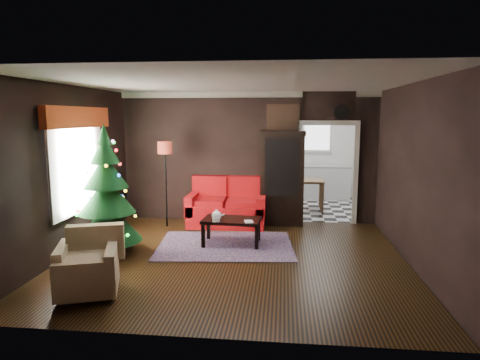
# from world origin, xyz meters

# --- Properties ---
(floor) EXTENTS (5.50, 5.50, 0.00)m
(floor) POSITION_xyz_m (0.00, 0.00, 0.00)
(floor) COLOR black
(floor) RESTS_ON ground
(ceiling) EXTENTS (5.50, 5.50, 0.00)m
(ceiling) POSITION_xyz_m (0.00, 0.00, 2.80)
(ceiling) COLOR white
(ceiling) RESTS_ON ground
(wall_back) EXTENTS (5.50, 0.00, 5.50)m
(wall_back) POSITION_xyz_m (0.00, 2.50, 1.40)
(wall_back) COLOR black
(wall_back) RESTS_ON ground
(wall_front) EXTENTS (5.50, 0.00, 5.50)m
(wall_front) POSITION_xyz_m (0.00, -2.50, 1.40)
(wall_front) COLOR black
(wall_front) RESTS_ON ground
(wall_left) EXTENTS (0.00, 5.50, 5.50)m
(wall_left) POSITION_xyz_m (-2.75, 0.00, 1.40)
(wall_left) COLOR black
(wall_left) RESTS_ON ground
(wall_right) EXTENTS (0.00, 5.50, 5.50)m
(wall_right) POSITION_xyz_m (2.75, 0.00, 1.40)
(wall_right) COLOR black
(wall_right) RESTS_ON ground
(doorway) EXTENTS (1.10, 0.10, 2.10)m
(doorway) POSITION_xyz_m (1.70, 2.50, 1.05)
(doorway) COLOR beige
(doorway) RESTS_ON ground
(left_window) EXTENTS (0.05, 1.60, 1.40)m
(left_window) POSITION_xyz_m (-2.71, 0.20, 1.45)
(left_window) COLOR white
(left_window) RESTS_ON wall_left
(valance) EXTENTS (0.12, 2.10, 0.35)m
(valance) POSITION_xyz_m (-2.63, 0.20, 2.27)
(valance) COLOR #9F3415
(valance) RESTS_ON wall_left
(kitchen_floor) EXTENTS (3.00, 3.00, 0.00)m
(kitchen_floor) POSITION_xyz_m (1.70, 4.00, 0.00)
(kitchen_floor) COLOR silver
(kitchen_floor) RESTS_ON ground
(kitchen_window) EXTENTS (0.70, 0.06, 0.70)m
(kitchen_window) POSITION_xyz_m (1.70, 5.45, 1.70)
(kitchen_window) COLOR white
(kitchen_window) RESTS_ON ground
(rug) EXTENTS (2.52, 1.94, 0.01)m
(rug) POSITION_xyz_m (-0.23, 0.62, 0.01)
(rug) COLOR #341F2A
(rug) RESTS_ON ground
(loveseat) EXTENTS (1.70, 0.90, 1.00)m
(loveseat) POSITION_xyz_m (-0.40, 2.05, 0.50)
(loveseat) COLOR maroon
(loveseat) RESTS_ON ground
(curio_cabinet) EXTENTS (0.90, 0.45, 1.90)m
(curio_cabinet) POSITION_xyz_m (0.75, 2.27, 0.95)
(curio_cabinet) COLOR black
(curio_cabinet) RESTS_ON ground
(floor_lamp) EXTENTS (0.34, 0.34, 1.90)m
(floor_lamp) POSITION_xyz_m (-1.64, 1.82, 0.83)
(floor_lamp) COLOR black
(floor_lamp) RESTS_ON ground
(christmas_tree) EXTENTS (1.29, 1.29, 2.10)m
(christmas_tree) POSITION_xyz_m (-2.12, 0.00, 1.05)
(christmas_tree) COLOR black
(christmas_tree) RESTS_ON ground
(armchair) EXTENTS (0.99, 0.99, 0.80)m
(armchair) POSITION_xyz_m (-1.70, -1.61, 0.46)
(armchair) COLOR beige
(armchair) RESTS_ON ground
(coffee_table) EXTENTS (1.06, 0.69, 0.46)m
(coffee_table) POSITION_xyz_m (-0.13, 0.73, 0.24)
(coffee_table) COLOR #312114
(coffee_table) RESTS_ON rug
(teapot) EXTENTS (0.26, 0.26, 0.19)m
(teapot) POSITION_xyz_m (-0.38, 0.58, 0.56)
(teapot) COLOR white
(teapot) RESTS_ON coffee_table
(cup_a) EXTENTS (0.10, 0.10, 0.07)m
(cup_a) POSITION_xyz_m (-0.35, 0.50, 0.50)
(cup_a) COLOR white
(cup_a) RESTS_ON coffee_table
(cup_b) EXTENTS (0.09, 0.09, 0.07)m
(cup_b) POSITION_xyz_m (-0.40, 0.48, 0.50)
(cup_b) COLOR silver
(cup_b) RESTS_ON coffee_table
(book) EXTENTS (0.15, 0.04, 0.20)m
(book) POSITION_xyz_m (0.12, 0.51, 0.57)
(book) COLOR gray
(book) RESTS_ON coffee_table
(wall_clock) EXTENTS (0.32, 0.32, 0.06)m
(wall_clock) POSITION_xyz_m (1.95, 2.45, 2.38)
(wall_clock) COLOR white
(wall_clock) RESTS_ON wall_back
(painting) EXTENTS (0.62, 0.05, 0.52)m
(painting) POSITION_xyz_m (0.75, 2.46, 2.25)
(painting) COLOR tan
(painting) RESTS_ON wall_back
(kitchen_counter) EXTENTS (1.80, 0.60, 0.90)m
(kitchen_counter) POSITION_xyz_m (1.70, 5.20, 0.45)
(kitchen_counter) COLOR silver
(kitchen_counter) RESTS_ON ground
(kitchen_table) EXTENTS (0.70, 0.70, 0.75)m
(kitchen_table) POSITION_xyz_m (1.40, 3.70, 0.38)
(kitchen_table) COLOR brown
(kitchen_table) RESTS_ON ground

